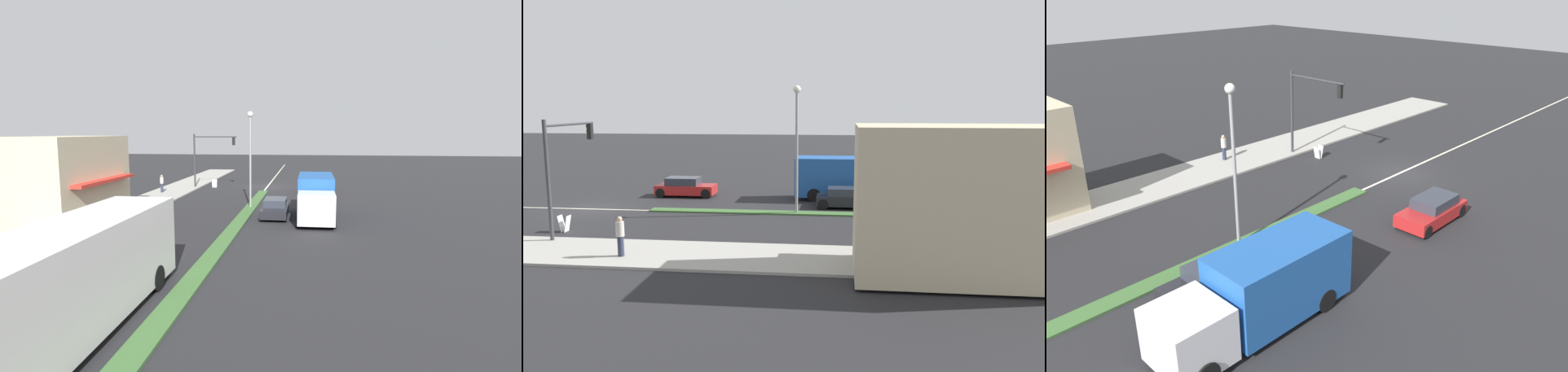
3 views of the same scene
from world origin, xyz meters
The scene contains 11 objects.
ground_plane centered at (0.00, 18.00, 0.00)m, with size 160.00×160.00×0.00m, color #232326.
sidewalk_right centered at (9.00, 18.50, 0.06)m, with size 4.00×73.00×0.12m, color #9E9B93.
lane_marking_center centered at (0.00, 0.00, 0.00)m, with size 0.16×60.00×0.01m, color beige.
building_corner_store centered at (10.42, 20.10, 2.88)m, with size 4.79×8.25×5.52m.
traffic_signal_main centered at (6.12, 2.07, 3.90)m, with size 4.59×0.34×5.60m.
street_lamp centered at (0.00, 12.87, 4.78)m, with size 0.44×0.44×7.37m.
pedestrian centered at (9.62, 6.36, 1.01)m, with size 0.34×0.34×1.70m.
warning_aframe_sign centered at (5.57, 1.57, 0.43)m, with size 0.45×0.53×0.84m.
delivery_truck centered at (-5.00, 15.83, 1.47)m, with size 2.44×7.50×2.87m.
hatchback_red centered at (-5.00, 4.59, 0.64)m, with size 1.76×4.08×1.34m.
sedan_dark centered at (-2.20, 15.89, 0.61)m, with size 1.79×3.98×1.27m.
Camera 2 is at (29.22, 15.42, 6.37)m, focal length 35.00 mm.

